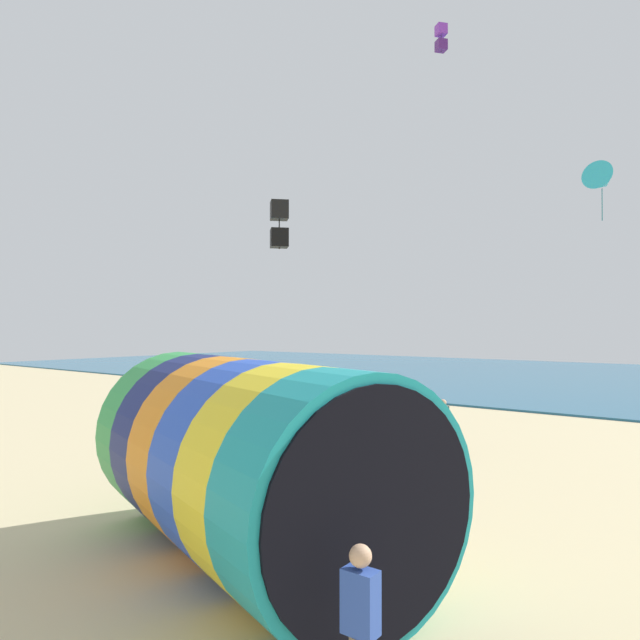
{
  "coord_description": "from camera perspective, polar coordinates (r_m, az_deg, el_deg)",
  "views": [
    {
      "loc": [
        5.86,
        -6.79,
        3.95
      ],
      "look_at": [
        -1.02,
        2.06,
        4.09
      ],
      "focal_mm": 32.0,
      "sensor_mm": 36.0,
      "label": 1
    }
  ],
  "objects": [
    {
      "name": "kite_handler",
      "position": [
        6.53,
        4.08,
        -28.5
      ],
      "size": [
        0.36,
        0.24,
        1.76
      ],
      "color": "#726651",
      "rests_on": "ground"
    },
    {
      "name": "giant_inflatable_tube",
      "position": [
        9.95,
        -7.22,
        -13.76
      ],
      "size": [
        7.56,
        5.39,
        3.41
      ],
      "color": "green",
      "rests_on": "ground"
    },
    {
      "name": "bystander_near_water",
      "position": [
        24.67,
        3.2,
        -8.05
      ],
      "size": [
        0.42,
        0.37,
        1.59
      ],
      "color": "#383D56",
      "rests_on": "ground"
    },
    {
      "name": "bystander_far_left",
      "position": [
        22.17,
        -2.02,
        -8.9
      ],
      "size": [
        0.31,
        0.41,
        1.58
      ],
      "color": "black",
      "rests_on": "ground"
    },
    {
      "name": "kite_cyan_delta",
      "position": [
        24.25,
        26.36,
        12.4
      ],
      "size": [
        1.23,
        1.42,
        2.16
      ],
      "color": "#2DB2C6"
    },
    {
      "name": "kite_purple_box",
      "position": [
        24.87,
        12.02,
        25.88
      ],
      "size": [
        0.53,
        0.53,
        1.08
      ],
      "color": "purple"
    },
    {
      "name": "ground_plane",
      "position": [
        9.8,
        -2.93,
        -24.49
      ],
      "size": [
        120.0,
        120.0,
        0.0
      ],
      "primitive_type": "plane",
      "color": "#CCBA8C"
    },
    {
      "name": "bystander_mid_beach",
      "position": [
        19.22,
        12.22,
        -10.1
      ],
      "size": [
        0.29,
        0.4,
        1.61
      ],
      "color": "#383D56",
      "rests_on": "ground"
    },
    {
      "name": "kite_black_box",
      "position": [
        12.15,
        -4.1,
        9.53
      ],
      "size": [
        0.52,
        0.52,
        1.04
      ],
      "color": "black"
    }
  ]
}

